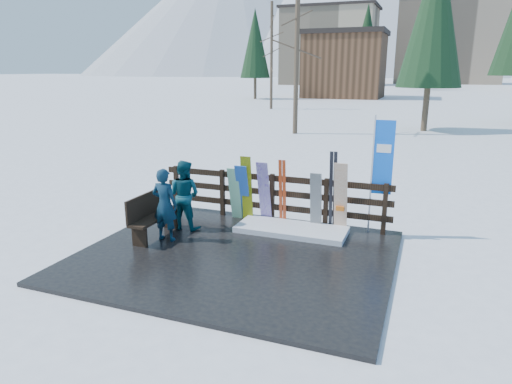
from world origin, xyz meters
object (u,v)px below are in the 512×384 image
at_px(snowboard_1, 235,194).
at_px(snowboard_4, 316,201).
at_px(snowboard_3, 264,192).
at_px(person_back, 184,195).
at_px(bench, 152,214).
at_px(snowboard_0, 243,193).
at_px(snowboard_5, 341,198).
at_px(snowboard_2, 247,189).
at_px(person_front, 165,205).
at_px(rental_flag, 381,162).

distance_m(snowboard_1, snowboard_4, 1.98).
distance_m(snowboard_3, snowboard_4, 1.24).
bearing_deg(person_back, snowboard_1, -127.36).
relative_size(bench, snowboard_0, 1.06).
bearing_deg(snowboard_1, snowboard_5, 0.00).
bearing_deg(snowboard_2, snowboard_5, 0.00).
distance_m(snowboard_2, snowboard_4, 1.68).
xyz_separation_m(snowboard_0, person_front, (-1.05, -1.79, 0.09)).
bearing_deg(person_front, snowboard_1, -114.97).
bearing_deg(snowboard_1, person_back, -129.58).
xyz_separation_m(bench, snowboard_2, (1.51, 1.71, 0.28)).
distance_m(snowboard_2, person_back, 1.50).
bearing_deg(person_front, snowboard_4, -147.63).
distance_m(snowboard_0, rental_flag, 3.23).
bearing_deg(snowboard_4, snowboard_2, 180.00).
bearing_deg(snowboard_3, person_back, -147.72).
bearing_deg(snowboard_1, snowboard_3, 0.00).
height_order(snowboard_3, snowboard_4, snowboard_3).
xyz_separation_m(snowboard_1, rental_flag, (3.30, 0.27, 0.96)).
bearing_deg(rental_flag, snowboard_4, -168.46).
height_order(snowboard_5, person_back, snowboard_5).
bearing_deg(snowboard_0, rental_flag, 5.00).
distance_m(bench, snowboard_5, 4.12).
xyz_separation_m(snowboard_3, snowboard_4, (1.23, -0.00, -0.09)).
relative_size(snowboard_4, rental_flag, 0.51).
distance_m(bench, snowboard_1, 2.10).
xyz_separation_m(snowboard_0, snowboard_5, (2.32, 0.00, 0.11)).
xyz_separation_m(snowboard_4, snowboard_5, (0.55, 0.00, 0.14)).
bearing_deg(person_front, snowboard_0, -120.39).
xyz_separation_m(bench, snowboard_4, (3.19, 1.71, 0.15)).
xyz_separation_m(snowboard_0, rental_flag, (3.09, 0.27, 0.92)).
height_order(bench, snowboard_5, snowboard_5).
bearing_deg(snowboard_0, snowboard_2, 0.00).
bearing_deg(person_front, snowboard_5, -152.07).
relative_size(bench, snowboard_2, 0.94).
xyz_separation_m(bench, snowboard_1, (1.20, 1.71, 0.13)).
distance_m(snowboard_4, person_back, 2.97).
relative_size(snowboard_0, rental_flag, 0.54).
xyz_separation_m(snowboard_4, rental_flag, (1.32, 0.27, 0.94)).
bearing_deg(snowboard_0, snowboard_1, -180.00).
distance_m(snowboard_3, rental_flag, 2.71).
height_order(snowboard_0, snowboard_3, snowboard_3).
relative_size(snowboard_3, person_front, 0.99).
distance_m(person_front, person_back, 0.80).
distance_m(snowboard_4, rental_flag, 1.65).
distance_m(snowboard_2, person_front, 2.12).
bearing_deg(person_front, rental_flag, -153.60).
relative_size(bench, snowboard_4, 1.12).
distance_m(snowboard_4, person_front, 3.33).
bearing_deg(snowboard_2, bench, -131.47).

